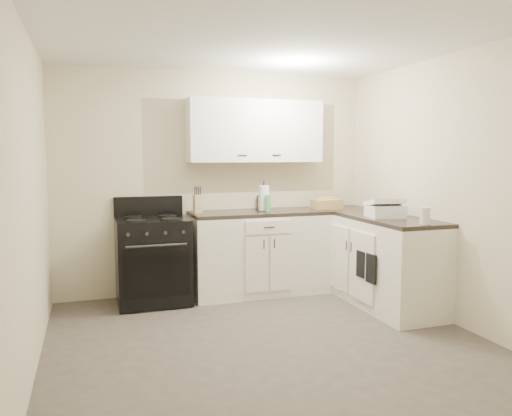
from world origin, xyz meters
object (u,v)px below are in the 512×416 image
object	(u,v)px
stove	(153,261)
paper_towel	(264,198)
wicker_basket	(327,204)
knife_block	(198,204)
countertop_grill	(385,211)

from	to	relation	value
stove	paper_towel	world-z (taller)	paper_towel
stove	wicker_basket	distance (m)	2.10
stove	paper_towel	xyz separation A→B (m)	(1.26, 0.04, 0.62)
knife_block	paper_towel	size ratio (longest dim) A/B	0.69
paper_towel	countertop_grill	bearing A→B (deg)	-44.06
countertop_grill	wicker_basket	bearing A→B (deg)	112.67
countertop_grill	paper_towel	bearing A→B (deg)	146.59
paper_towel	wicker_basket	world-z (taller)	paper_towel
stove	knife_block	bearing A→B (deg)	8.77
wicker_basket	knife_block	bearing A→B (deg)	177.65
paper_towel	wicker_basket	bearing A→B (deg)	-1.47
knife_block	countertop_grill	xyz separation A→B (m)	(1.72, -0.99, -0.04)
stove	countertop_grill	xyz separation A→B (m)	(2.23, -0.91, 0.54)
paper_towel	countertop_grill	world-z (taller)	paper_towel
stove	countertop_grill	world-z (taller)	countertop_grill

